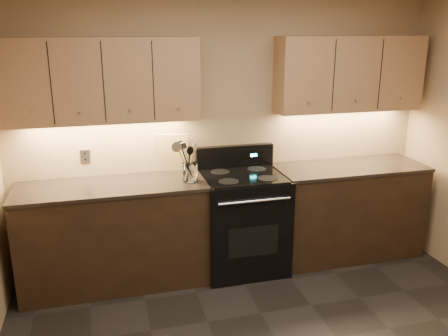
{
  "coord_description": "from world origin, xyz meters",
  "views": [
    {
      "loc": [
        -1.15,
        -2.26,
        2.23
      ],
      "look_at": [
        -0.16,
        1.45,
        1.08
      ],
      "focal_mm": 38.0,
      "sensor_mm": 36.0,
      "label": 1
    }
  ],
  "objects": [
    {
      "name": "wall_back",
      "position": [
        0.0,
        2.0,
        1.3
      ],
      "size": [
        4.0,
        0.04,
        2.6
      ],
      "primitive_type": "cube",
      "color": "tan",
      "rests_on": "ground"
    },
    {
      "name": "counter_left",
      "position": [
        -1.1,
        1.7,
        0.47
      ],
      "size": [
        1.62,
        0.62,
        0.93
      ],
      "color": "black",
      "rests_on": "ground"
    },
    {
      "name": "counter_right",
      "position": [
        1.18,
        1.7,
        0.47
      ],
      "size": [
        1.46,
        0.62,
        0.93
      ],
      "color": "black",
      "rests_on": "ground"
    },
    {
      "name": "stove",
      "position": [
        0.08,
        1.68,
        0.48
      ],
      "size": [
        0.76,
        0.68,
        1.14
      ],
      "color": "black",
      "rests_on": "ground"
    },
    {
      "name": "upper_cab_left",
      "position": [
        -1.1,
        1.85,
        1.8
      ],
      "size": [
        1.6,
        0.3,
        0.7
      ],
      "primitive_type": "cube",
      "color": "#A97754",
      "rests_on": "wall_back"
    },
    {
      "name": "upper_cab_right",
      "position": [
        1.18,
        1.85,
        1.8
      ],
      "size": [
        1.44,
        0.3,
        0.7
      ],
      "primitive_type": "cube",
      "color": "#A97754",
      "rests_on": "wall_back"
    },
    {
      "name": "outlet_plate",
      "position": [
        -1.3,
        1.99,
        1.12
      ],
      "size": [
        0.08,
        0.01,
        0.12
      ],
      "primitive_type": "cube",
      "color": "#B2B5BA",
      "rests_on": "wall_back"
    },
    {
      "name": "utensil_crock",
      "position": [
        -0.42,
        1.63,
        1.01
      ],
      "size": [
        0.15,
        0.15,
        0.17
      ],
      "color": "white",
      "rests_on": "counter_left"
    },
    {
      "name": "cutting_board",
      "position": [
        -0.52,
        1.97,
        1.11
      ],
      "size": [
        0.29,
        0.12,
        0.36
      ],
      "primitive_type": "cube",
      "rotation": [
        0.12,
        0.0,
        -0.23
      ],
      "color": "tan",
      "rests_on": "counter_left"
    },
    {
      "name": "wooden_spoon",
      "position": [
        -0.46,
        1.63,
        1.11
      ],
      "size": [
        0.16,
        0.1,
        0.33
      ],
      "primitive_type": null,
      "rotation": [
        -0.03,
        0.31,
        0.24
      ],
      "color": "tan",
      "rests_on": "utensil_crock"
    },
    {
      "name": "black_spoon",
      "position": [
        -0.44,
        1.66,
        1.11
      ],
      "size": [
        0.07,
        0.18,
        0.33
      ],
      "primitive_type": null,
      "rotation": [
        0.36,
        0.06,
        -0.12
      ],
      "color": "black",
      "rests_on": "utensil_crock"
    },
    {
      "name": "black_turner",
      "position": [
        -0.4,
        1.62,
        1.13
      ],
      "size": [
        0.19,
        0.19,
        0.38
      ],
      "primitive_type": null,
      "rotation": [
        -0.32,
        -0.17,
        0.37
      ],
      "color": "black",
      "rests_on": "utensil_crock"
    },
    {
      "name": "steel_spatula",
      "position": [
        -0.38,
        1.63,
        1.13
      ],
      "size": [
        0.19,
        0.11,
        0.38
      ],
      "primitive_type": null,
      "rotation": [
        0.09,
        -0.27,
        -0.15
      ],
      "color": "silver",
      "rests_on": "utensil_crock"
    },
    {
      "name": "steel_skimmer",
      "position": [
        -0.4,
        1.62,
        1.12
      ],
      "size": [
        0.23,
        0.12,
        0.36
      ],
      "primitive_type": null,
      "rotation": [
        -0.07,
        -0.42,
        -0.02
      ],
      "color": "silver",
      "rests_on": "utensil_crock"
    }
  ]
}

